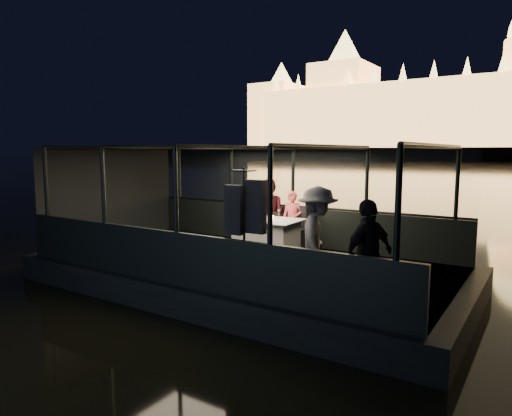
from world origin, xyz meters
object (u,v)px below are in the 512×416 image
Objects in this scene: person_woman_coral at (292,217)px; wine_bottle at (238,211)px; coat_stand at (244,237)px; passenger_stripe at (317,238)px; chair_port_left at (271,229)px; chair_port_right at (293,231)px; passenger_dark at (368,251)px; person_man_maroon at (269,214)px; dining_table_central at (266,237)px.

person_woman_coral is 1.28m from wine_bottle.
coat_stand reaches higher than passenger_stripe.
chair_port_left is 0.60× the size of person_woman_coral.
coat_stand is 1.49× the size of person_woman_coral.
chair_port_right is at bearing 3.37° from chair_port_left.
chair_port_left is 0.40× the size of coat_stand.
person_woman_coral is 0.79× the size of passenger_stripe.
person_woman_coral is 4.13m from passenger_dark.
passenger_stripe is (2.29, -2.38, 0.40)m from chair_port_left.
person_woman_coral is 0.63m from person_man_maroon.
dining_table_central is 2.82m from coat_stand.
person_woman_coral is at bearing 49.23° from wine_bottle.
chair_port_right is at bearing -114.47° from passenger_dark.
person_woman_coral is (-0.10, 0.15, 0.30)m from chair_port_right.
wine_bottle is (-1.75, 2.31, 0.02)m from coat_stand.
person_woman_coral is 3.14m from passenger_stripe.
coat_stand is at bearing -91.00° from person_woman_coral.
coat_stand is at bearing -64.27° from chair_port_left.
chair_port_left is (-0.23, 0.58, 0.06)m from dining_table_central.
person_man_maroon is at bearing 117.17° from dining_table_central.
chair_port_right is at bearing -1.82° from person_man_maroon.
person_woman_coral reaches higher than dining_table_central.
dining_table_central is 0.87m from person_woman_coral.
dining_table_central is 1.09× the size of person_woman_coral.
passenger_stripe is 1.07× the size of passenger_dark.
dining_table_central is 0.63m from chair_port_left.
chair_port_left is at bearing -177.13° from chair_port_right.
chair_port_left is at bearing 65.03° from wine_bottle.
passenger_stripe is at bearing 38.57° from coat_stand.
person_man_maroon is at bearing 160.69° from person_woman_coral.
person_woman_coral is 4.34× the size of wine_bottle.
chair_port_left reaches higher than dining_table_central.
passenger_dark is 5.15× the size of wine_bottle.
passenger_dark is 4.19m from wine_bottle.
chair_port_left is 0.48× the size of passenger_stripe.
coat_stand reaches higher than chair_port_right.
chair_port_left is at bearing -108.92° from passenger_dark.
coat_stand is at bearing -52.77° from wine_bottle.
chair_port_left is 0.51× the size of passenger_dark.
coat_stand is at bearing -65.41° from dining_table_central.
wine_bottle is at bearing -147.49° from person_woman_coral.
person_man_maroon is (-0.17, 0.20, 0.30)m from chair_port_left.
dining_table_central is at bearing -66.84° from chair_port_left.
person_man_maroon is (-0.40, 0.78, 0.36)m from dining_table_central.
passenger_stripe is 3.10m from wine_bottle.
dining_table_central is 0.92× the size of person_man_maroon.
chair_port_right is (0.34, 0.60, 0.06)m from dining_table_central.
coat_stand is 1.92m from passenger_dark.
coat_stand is at bearing -60.25° from passenger_dark.
dining_table_central is 0.73× the size of coat_stand.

